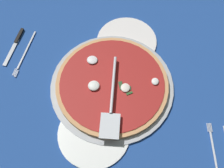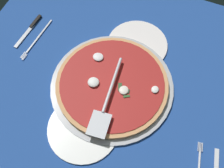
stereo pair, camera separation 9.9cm
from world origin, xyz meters
The scene contains 8 objects.
ground_plane centered at (0.00, 0.00, -0.40)cm, with size 111.02×111.02×0.80cm, color #204691.
checker_pattern centered at (0.00, 0.00, 0.05)cm, with size 111.02×111.02×0.10cm.
pizza_pan centered at (1.30, -1.88, 0.73)cm, with size 44.22×44.22×1.25cm, color #AFB2B8.
dinner_plate_left centered at (-17.12, 0.83, 0.60)cm, with size 24.01×24.01×1.00cm, color white.
dinner_plate_right centered at (22.10, -3.97, 0.60)cm, with size 23.51×23.51×1.00cm, color white.
pizza centered at (1.32, -1.85, 2.32)cm, with size 40.10×40.10×3.31cm.
pizza_server centered at (-6.44, -3.24, 5.01)cm, with size 30.66×7.28×1.00cm.
place_setting_far centered at (11.31, 36.35, 0.46)cm, with size 21.60×13.05×1.40cm.
Camera 2 is at (-41.60, -19.79, 90.02)cm, focal length 44.79 mm.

